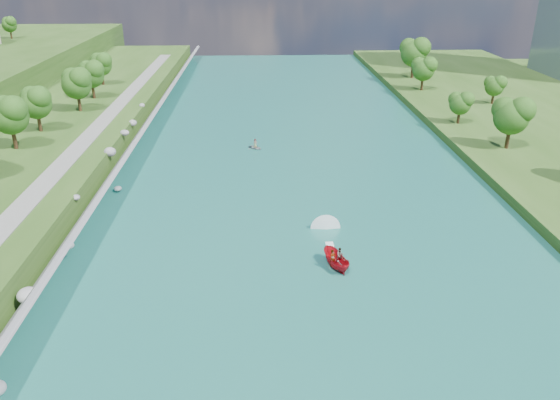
{
  "coord_description": "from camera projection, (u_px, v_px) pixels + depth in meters",
  "views": [
    {
      "loc": [
        -5.23,
        -47.9,
        29.52
      ],
      "look_at": [
        -2.68,
        13.36,
        2.5
      ],
      "focal_mm": 35.0,
      "sensor_mm": 36.0,
      "label": 1
    }
  ],
  "objects": [
    {
      "name": "motorboat",
      "position": [
        334.0,
        255.0,
        57.86
      ],
      "size": [
        3.6,
        19.2,
        2.23
      ],
      "rotation": [
        0.0,
        0.0,
        3.48
      ],
      "color": "#B40E19",
      "rests_on": "river_water"
    },
    {
      "name": "riprap_bank",
      "position": [
        103.0,
        189.0,
        71.9
      ],
      "size": [
        4.21,
        236.0,
        4.36
      ],
      "color": "slate",
      "rests_on": "ground"
    },
    {
      "name": "raft",
      "position": [
        255.0,
        146.0,
        92.68
      ],
      "size": [
        3.09,
        2.99,
        1.71
      ],
      "rotation": [
        0.0,
        0.0,
        0.89
      ],
      "color": "#95979D",
      "rests_on": "river_water"
    },
    {
      "name": "trees_east",
      "position": [
        554.0,
        129.0,
        80.83
      ],
      "size": [
        17.28,
        137.81,
        11.96
      ],
      "color": "#294913",
      "rests_on": "berm_east"
    },
    {
      "name": "riverside_path",
      "position": [
        51.0,
        176.0,
        71.51
      ],
      "size": [
        3.0,
        200.0,
        0.1
      ],
      "primitive_type": "cube",
      "color": "gray",
      "rests_on": "berm_west"
    },
    {
      "name": "river_water",
      "position": [
        298.0,
        196.0,
        74.16
      ],
      "size": [
        55.0,
        240.0,
        0.1
      ],
      "primitive_type": "cube",
      "color": "#1B6863",
      "rests_on": "ground"
    },
    {
      "name": "ground",
      "position": [
        312.0,
        274.0,
        55.9
      ],
      "size": [
        260.0,
        260.0,
        0.0
      ],
      "primitive_type": "plane",
      "color": "#2D5119",
      "rests_on": "ground"
    }
  ]
}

